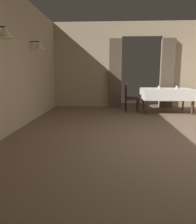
% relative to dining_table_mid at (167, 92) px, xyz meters
% --- Properties ---
extents(ground, '(10.08, 10.08, 0.00)m').
position_rel_dining_table_mid_xyz_m(ground, '(-0.69, -3.11, -0.66)').
color(ground, '#7A604C').
extents(wall_back, '(6.40, 0.27, 3.00)m').
position_rel_dining_table_mid_xyz_m(wall_back, '(-0.69, 1.07, 0.85)').
color(wall_back, tan).
rests_on(wall_back, ground).
extents(dining_table_mid, '(1.56, 1.04, 0.75)m').
position_rel_dining_table_mid_xyz_m(dining_table_mid, '(0.00, 0.00, 0.00)').
color(dining_table_mid, '#4C3D2D').
rests_on(dining_table_mid, ground).
extents(chair_mid_left, '(0.44, 0.44, 0.93)m').
position_rel_dining_table_mid_xyz_m(chair_mid_left, '(-1.16, 0.03, -0.14)').
color(chair_mid_left, black).
rests_on(chair_mid_left, ground).
extents(glass_mid_a, '(0.08, 0.08, 0.08)m').
position_rel_dining_table_mid_xyz_m(glass_mid_a, '(-0.24, 0.04, 0.14)').
color(glass_mid_a, silver).
rests_on(glass_mid_a, dining_table_mid).
extents(glass_mid_b, '(0.07, 0.07, 0.10)m').
position_rel_dining_table_mid_xyz_m(glass_mid_b, '(0.27, -0.09, 0.14)').
color(glass_mid_b, silver).
rests_on(glass_mid_b, dining_table_mid).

